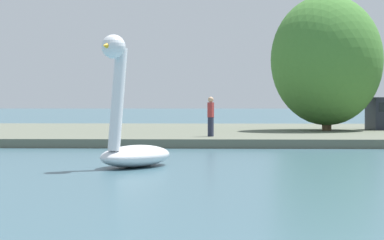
% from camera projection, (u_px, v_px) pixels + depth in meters
% --- Properties ---
extents(shore_bank_far, '(144.20, 24.46, 0.37)m').
position_uv_depth(shore_bank_far, '(242.00, 132.00, 40.92)').
color(shore_bank_far, '#5B6051').
rests_on(shore_bank_far, ground_plane).
extents(swan_boat, '(2.53, 3.14, 3.60)m').
position_uv_depth(swan_boat, '(132.00, 140.00, 20.11)').
color(swan_boat, white).
rests_on(swan_boat, ground_plane).
extents(tree_willow_overhanging, '(8.49, 8.59, 7.21)m').
position_uv_depth(tree_willow_overhanging, '(327.00, 60.00, 38.74)').
color(tree_willow_overhanging, brown).
rests_on(tree_willow_overhanging, shore_bank_far).
extents(person_on_path, '(0.29, 0.28, 1.71)m').
position_uv_depth(person_on_path, '(211.00, 115.00, 31.39)').
color(person_on_path, '#23283D').
rests_on(person_on_path, shore_bank_far).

